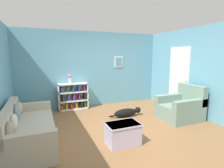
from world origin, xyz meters
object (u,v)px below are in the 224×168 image
at_px(couch, 27,129).
at_px(bookshelf, 73,97).
at_px(dog, 127,112).
at_px(recliner_chair, 181,107).
at_px(vase, 70,78).
at_px(coffee_table, 123,133).

bearing_deg(couch, bookshelf, 57.03).
bearing_deg(dog, recliner_chair, -28.57).
xyz_separation_m(couch, vase, (1.20, 1.96, 0.76)).
relative_size(bookshelf, coffee_table, 1.47).
distance_m(couch, vase, 2.42).
xyz_separation_m(recliner_chair, coffee_table, (-2.16, -0.69, -0.09)).
bearing_deg(recliner_chair, dog, 151.43).
xyz_separation_m(bookshelf, recliner_chair, (2.65, -2.11, -0.09)).
height_order(couch, recliner_chair, recliner_chair).
relative_size(coffee_table, dog, 0.66).
relative_size(couch, vase, 6.90).
height_order(dog, vase, vase).
relative_size(coffee_table, vase, 2.21).
relative_size(bookshelf, recliner_chair, 0.93).
xyz_separation_m(recliner_chair, vase, (-2.74, 2.09, 0.72)).
bearing_deg(coffee_table, vase, 101.70).
bearing_deg(couch, vase, 58.55).
bearing_deg(recliner_chair, coffee_table, -162.39).
distance_m(bookshelf, recliner_chair, 3.39).
relative_size(couch, bookshelf, 2.12).
bearing_deg(recliner_chair, bookshelf, 141.55).
bearing_deg(vase, couch, -121.45).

